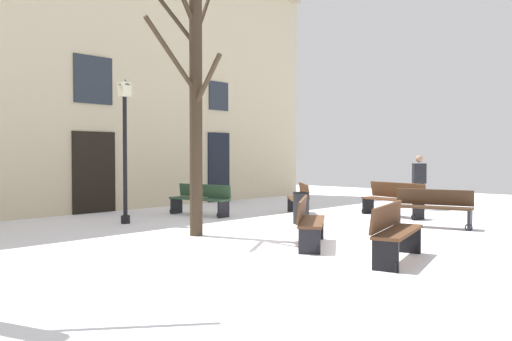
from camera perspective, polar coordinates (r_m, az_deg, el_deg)
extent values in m
plane|color=white|center=(10.34, 6.68, -7.71)|extent=(30.94, 30.94, 0.00)
cube|color=beige|center=(16.56, -17.57, 10.24)|extent=(19.34, 0.40, 8.34)
cube|color=black|center=(16.25, -16.72, -0.18)|extent=(1.37, 0.08, 2.35)
cube|color=#262D38|center=(16.39, -16.80, 9.14)|extent=(1.23, 0.06, 1.37)
cube|color=black|center=(19.33, -3.96, 0.35)|extent=(1.02, 0.08, 2.46)
cube|color=#262D38|center=(19.43, -3.98, 7.84)|extent=(0.92, 0.06, 1.01)
cylinder|color=#382B1E|center=(11.29, -6.36, 5.49)|extent=(0.27, 0.27, 4.87)
cylinder|color=#382B1E|center=(12.05, -5.64, 15.90)|extent=(0.88, 0.52, 1.13)
cylinder|color=#382B1E|center=(11.02, -8.89, 11.86)|extent=(1.34, 0.10, 1.39)
cylinder|color=#382B1E|center=(10.91, -5.17, 9.42)|extent=(0.38, 1.07, 0.95)
cylinder|color=#382B1E|center=(11.67, -8.37, 15.35)|extent=(0.60, 0.72, 1.08)
cylinder|color=black|center=(13.53, -13.65, 1.04)|extent=(0.10, 0.10, 3.08)
cylinder|color=black|center=(13.62, -13.61, -5.04)|extent=(0.22, 0.22, 0.20)
cube|color=beige|center=(13.62, -13.70, 8.29)|extent=(0.24, 0.24, 0.36)
cone|color=black|center=(13.64, -13.71, 9.05)|extent=(0.30, 0.30, 0.14)
cylinder|color=black|center=(13.20, 4.78, -4.03)|extent=(0.39, 0.39, 0.74)
torus|color=black|center=(13.17, 4.79, -2.36)|extent=(0.42, 0.42, 0.04)
cube|color=#51331E|center=(15.20, 4.38, -2.99)|extent=(1.43, 1.43, 0.05)
cube|color=#51331E|center=(15.21, 5.10, -2.11)|extent=(1.19, 1.19, 0.39)
cube|color=black|center=(15.95, 4.03, -3.57)|extent=(0.31, 0.31, 0.45)
torus|color=black|center=(15.95, 3.45, -4.09)|extent=(0.14, 0.14, 0.17)
cube|color=black|center=(14.49, 4.77, -4.10)|extent=(0.31, 0.31, 0.45)
torus|color=black|center=(14.49, 4.13, -4.67)|extent=(0.14, 0.14, 0.17)
cube|color=#51331E|center=(8.85, 14.81, -6.26)|extent=(1.83, 0.86, 0.05)
cube|color=#51331E|center=(8.87, 13.60, -4.71)|extent=(1.74, 0.53, 0.39)
cube|color=black|center=(8.09, 13.49, -8.69)|extent=(0.15, 0.39, 0.47)
torus|color=black|center=(8.09, 14.62, -9.83)|extent=(0.17, 0.07, 0.17)
cube|color=black|center=(9.69, 15.87, -6.99)|extent=(0.15, 0.39, 0.47)
torus|color=black|center=(9.68, 16.82, -7.93)|extent=(0.17, 0.07, 0.17)
cube|color=#51331E|center=(15.10, 14.16, -2.99)|extent=(0.91, 1.95, 0.05)
cube|color=#51331E|center=(15.24, 14.69, -2.02)|extent=(0.58, 1.87, 0.42)
cube|color=black|center=(15.73, 11.75, -3.64)|extent=(0.41, 0.16, 0.46)
torus|color=black|center=(15.62, 11.29, -4.24)|extent=(0.07, 0.17, 0.17)
cube|color=black|center=(14.55, 16.76, -4.11)|extent=(0.41, 0.16, 0.46)
torus|color=black|center=(14.43, 16.31, -4.76)|extent=(0.07, 0.17, 0.17)
cube|color=#51331E|center=(10.03, 5.93, -5.39)|extent=(1.71, 1.31, 0.05)
cube|color=#51331E|center=(10.01, 4.87, -4.05)|extent=(1.53, 1.04, 0.39)
cube|color=black|center=(9.24, 5.66, -7.41)|extent=(0.25, 0.34, 0.45)
torus|color=black|center=(9.26, 6.63, -8.31)|extent=(0.16, 0.12, 0.17)
cube|color=black|center=(10.87, 6.16, -6.03)|extent=(0.25, 0.34, 0.45)
torus|color=black|center=(10.89, 6.99, -6.80)|extent=(0.16, 0.12, 0.17)
cube|color=#2D4C33|center=(15.01, -6.02, -3.00)|extent=(0.67, 1.90, 0.05)
cube|color=#2D4C33|center=(15.16, -5.47, -2.13)|extent=(0.27, 1.86, 0.36)
cube|color=black|center=(15.62, -8.39, -3.67)|extent=(0.43, 0.10, 0.46)
torus|color=black|center=(15.50, -8.88, -4.27)|extent=(0.05, 0.17, 0.17)
cube|color=black|center=(14.47, -3.45, -4.09)|extent=(0.43, 0.10, 0.46)
torus|color=black|center=(14.34, -3.92, -4.74)|extent=(0.05, 0.17, 0.17)
cube|color=#3D2819|center=(13.08, 18.12, -3.72)|extent=(0.81, 1.79, 0.05)
cube|color=#3D2819|center=(13.26, 18.30, -2.68)|extent=(0.48, 1.72, 0.37)
cube|color=black|center=(13.29, 14.68, -4.63)|extent=(0.40, 0.15, 0.47)
torus|color=black|center=(13.14, 14.48, -5.38)|extent=(0.07, 0.17, 0.17)
cube|color=black|center=(12.98, 21.63, -4.85)|extent=(0.40, 0.15, 0.47)
torus|color=black|center=(12.83, 21.52, -5.62)|extent=(0.07, 0.17, 0.17)
cylinder|color=black|center=(17.25, 16.53, -2.65)|extent=(0.14, 0.14, 0.80)
cylinder|color=black|center=(17.31, 17.09, -2.64)|extent=(0.14, 0.14, 0.80)
cube|color=black|center=(17.24, 16.83, -0.30)|extent=(0.43, 0.42, 0.62)
sphere|color=#9E755B|center=(17.23, 16.85, 1.19)|extent=(0.22, 0.22, 0.22)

